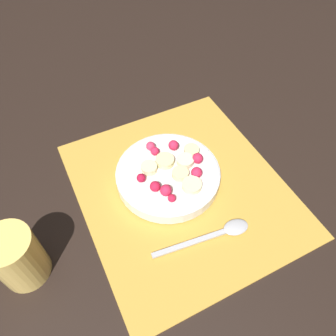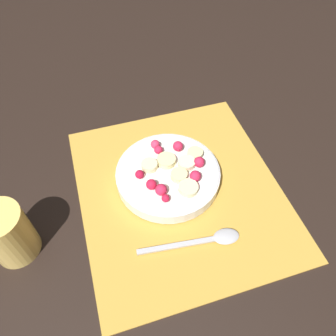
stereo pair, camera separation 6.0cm
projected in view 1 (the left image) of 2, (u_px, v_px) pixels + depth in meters
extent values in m
plane|color=black|center=(181.00, 189.00, 0.62)|extent=(3.00, 3.00, 0.00)
cube|color=gold|center=(181.00, 188.00, 0.62)|extent=(0.42, 0.37, 0.01)
cylinder|color=white|center=(168.00, 175.00, 0.62)|extent=(0.20, 0.20, 0.02)
torus|color=white|center=(168.00, 172.00, 0.61)|extent=(0.20, 0.20, 0.01)
cylinder|color=white|center=(168.00, 171.00, 0.61)|extent=(0.18, 0.18, 0.00)
cylinder|color=beige|center=(165.00, 161.00, 0.61)|extent=(0.05, 0.05, 0.01)
cylinder|color=beige|center=(179.00, 174.00, 0.60)|extent=(0.04, 0.04, 0.01)
cylinder|color=beige|center=(149.00, 168.00, 0.60)|extent=(0.04, 0.04, 0.01)
cylinder|color=#F4EAB7|center=(185.00, 161.00, 0.62)|extent=(0.05, 0.05, 0.01)
cylinder|color=beige|center=(192.00, 185.00, 0.58)|extent=(0.04, 0.04, 0.01)
cylinder|color=beige|center=(191.00, 151.00, 0.63)|extent=(0.04, 0.04, 0.01)
sphere|color=red|center=(155.00, 186.00, 0.58)|extent=(0.02, 0.02, 0.02)
sphere|color=#D12347|center=(198.00, 158.00, 0.61)|extent=(0.02, 0.02, 0.02)
sphere|color=#B21433|center=(141.00, 178.00, 0.59)|extent=(0.02, 0.02, 0.02)
sphere|color=red|center=(172.00, 198.00, 0.56)|extent=(0.01, 0.01, 0.01)
sphere|color=#DB3356|center=(151.00, 146.00, 0.63)|extent=(0.02, 0.02, 0.02)
sphere|color=#D12347|center=(173.00, 145.00, 0.63)|extent=(0.02, 0.02, 0.02)
sphere|color=#D12347|center=(166.00, 190.00, 0.57)|extent=(0.02, 0.02, 0.02)
sphere|color=#D12347|center=(155.00, 151.00, 0.63)|extent=(0.02, 0.02, 0.02)
sphere|color=#D12347|center=(197.00, 172.00, 0.59)|extent=(0.02, 0.02, 0.02)
cube|color=#B2B2B7|center=(189.00, 243.00, 0.55)|extent=(0.02, 0.13, 0.00)
ellipsoid|color=#B2B2B7|center=(236.00, 227.00, 0.56)|extent=(0.03, 0.05, 0.01)
cylinder|color=#F4CC66|center=(17.00, 257.00, 0.48)|extent=(0.07, 0.07, 0.10)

